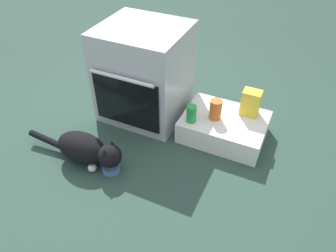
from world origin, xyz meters
TOP-DOWN VIEW (x-y plane):
  - ground at (0.00, 0.00)m, footprint 8.00×8.00m
  - oven at (-0.08, 0.48)m, footprint 0.57×0.57m
  - pantry_cabinet at (0.54, 0.45)m, footprint 0.55×0.42m
  - food_bowl at (0.01, -0.16)m, footprint 0.11×0.11m
  - cat at (-0.16, -0.15)m, footprint 0.71×0.20m
  - soda_can at (0.34, 0.32)m, footprint 0.07×0.07m
  - snack_bag at (0.67, 0.56)m, footprint 0.12×0.09m
  - sauce_jar at (0.47, 0.42)m, footprint 0.08×0.08m

SIDE VIEW (x-z plane):
  - ground at x=0.00m, z-range 0.00..0.00m
  - food_bowl at x=0.01m, z-range -0.01..0.06m
  - pantry_cabinet at x=0.54m, z-range 0.00..0.16m
  - cat at x=-0.16m, z-range 0.01..0.22m
  - soda_can at x=0.34m, z-range 0.16..0.28m
  - sauce_jar at x=0.47m, z-range 0.16..0.30m
  - snack_bag at x=0.67m, z-range 0.16..0.34m
  - oven at x=-0.08m, z-range 0.00..0.67m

